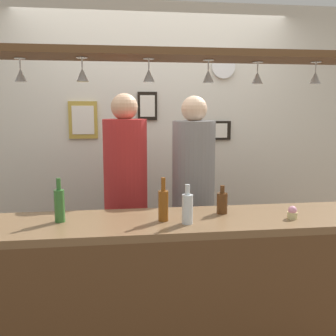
% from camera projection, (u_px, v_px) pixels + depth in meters
% --- Properties ---
extents(ground_plane, '(8.00, 8.00, 0.00)m').
position_uv_depth(ground_plane, '(170.00, 334.00, 2.82)').
color(ground_plane, brown).
extents(back_wall, '(4.40, 0.06, 2.60)m').
position_uv_depth(back_wall, '(154.00, 144.00, 3.70)').
color(back_wall, silver).
rests_on(back_wall, ground_plane).
extents(bar_counter, '(2.70, 0.55, 0.98)m').
position_uv_depth(bar_counter, '(182.00, 279.00, 2.22)').
color(bar_counter, brown).
rests_on(bar_counter, ground_plane).
extents(overhead_glass_rack, '(2.20, 0.36, 0.04)m').
position_uv_depth(overhead_glass_rack, '(177.00, 55.00, 2.23)').
color(overhead_glass_rack, brown).
extents(hanging_wineglass_far_left, '(0.07, 0.07, 0.13)m').
position_uv_depth(hanging_wineglass_far_left, '(21.00, 74.00, 2.19)').
color(hanging_wineglass_far_left, silver).
rests_on(hanging_wineglass_far_left, overhead_glass_rack).
extents(hanging_wineglass_left, '(0.07, 0.07, 0.13)m').
position_uv_depth(hanging_wineglass_left, '(82.00, 74.00, 2.16)').
color(hanging_wineglass_left, silver).
rests_on(hanging_wineglass_left, overhead_glass_rack).
extents(hanging_wineglass_center_left, '(0.07, 0.07, 0.13)m').
position_uv_depth(hanging_wineglass_center_left, '(149.00, 75.00, 2.21)').
color(hanging_wineglass_center_left, silver).
rests_on(hanging_wineglass_center_left, overhead_glass_rack).
extents(hanging_wineglass_center, '(0.07, 0.07, 0.13)m').
position_uv_depth(hanging_wineglass_center, '(208.00, 76.00, 2.28)').
color(hanging_wineglass_center, silver).
rests_on(hanging_wineglass_center, overhead_glass_rack).
extents(hanging_wineglass_center_right, '(0.07, 0.07, 0.13)m').
position_uv_depth(hanging_wineglass_center_right, '(257.00, 77.00, 2.38)').
color(hanging_wineglass_center_right, silver).
rests_on(hanging_wineglass_center_right, overhead_glass_rack).
extents(hanging_wineglass_right, '(0.07, 0.07, 0.13)m').
position_uv_depth(hanging_wineglass_right, '(315.00, 77.00, 2.38)').
color(hanging_wineglass_right, silver).
rests_on(hanging_wineglass_right, overhead_glass_rack).
extents(person_middle_red_shirt, '(0.34, 0.34, 1.75)m').
position_uv_depth(person_middle_red_shirt, '(126.00, 183.00, 3.02)').
color(person_middle_red_shirt, '#2D334C').
rests_on(person_middle_red_shirt, ground_plane).
extents(person_right_grey_shirt, '(0.34, 0.34, 1.73)m').
position_uv_depth(person_right_grey_shirt, '(193.00, 182.00, 3.10)').
color(person_right_grey_shirt, '#2D334C').
rests_on(person_right_grey_shirt, ground_plane).
extents(bottle_soda_clear, '(0.06, 0.06, 0.23)m').
position_uv_depth(bottle_soda_clear, '(187.00, 208.00, 2.21)').
color(bottle_soda_clear, silver).
rests_on(bottle_soda_clear, bar_counter).
extents(bottle_beer_amber_tall, '(0.06, 0.06, 0.26)m').
position_uv_depth(bottle_beer_amber_tall, '(163.00, 204.00, 2.27)').
color(bottle_beer_amber_tall, brown).
rests_on(bottle_beer_amber_tall, bar_counter).
extents(bottle_beer_green_import, '(0.06, 0.06, 0.26)m').
position_uv_depth(bottle_beer_green_import, '(59.00, 205.00, 2.25)').
color(bottle_beer_green_import, '#336B2D').
rests_on(bottle_beer_green_import, bar_counter).
extents(bottle_beer_brown_stubby, '(0.07, 0.07, 0.18)m').
position_uv_depth(bottle_beer_brown_stubby, '(222.00, 202.00, 2.43)').
color(bottle_beer_brown_stubby, '#512D14').
rests_on(bottle_beer_brown_stubby, bar_counter).
extents(cupcake, '(0.06, 0.06, 0.08)m').
position_uv_depth(cupcake, '(292.00, 213.00, 2.32)').
color(cupcake, beige).
rests_on(cupcake, bar_counter).
extents(picture_frame_lower_pair, '(0.30, 0.02, 0.18)m').
position_uv_depth(picture_frame_lower_pair, '(215.00, 131.00, 3.71)').
color(picture_frame_lower_pair, black).
rests_on(picture_frame_lower_pair, back_wall).
extents(picture_frame_caricature, '(0.26, 0.02, 0.34)m').
position_uv_depth(picture_frame_caricature, '(83.00, 120.00, 3.53)').
color(picture_frame_caricature, '#B29338').
rests_on(picture_frame_caricature, back_wall).
extents(picture_frame_crest, '(0.18, 0.02, 0.26)m').
position_uv_depth(picture_frame_crest, '(147.00, 106.00, 3.59)').
color(picture_frame_crest, black).
rests_on(picture_frame_crest, back_wall).
extents(wall_clock, '(0.22, 0.03, 0.22)m').
position_uv_depth(wall_clock, '(223.00, 67.00, 3.62)').
color(wall_clock, white).
rests_on(wall_clock, back_wall).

